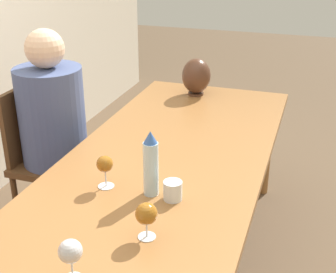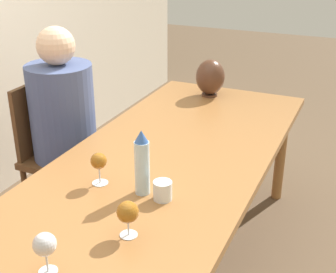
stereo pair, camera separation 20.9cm
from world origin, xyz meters
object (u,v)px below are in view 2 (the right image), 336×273
(wine_glass_4, at_px, (45,245))
(chair_far, at_px, (57,150))
(vase, at_px, (210,77))
(person_far, at_px, (66,127))
(water_bottle, at_px, (142,163))
(wine_glass_3, at_px, (128,213))
(water_tumbler, at_px, (163,190))
(wine_glass_2, at_px, (99,162))

(wine_glass_4, bearing_deg, chair_far, 36.09)
(vase, height_order, chair_far, vase)
(person_far, bearing_deg, water_bottle, -125.31)
(wine_glass_3, bearing_deg, vase, 8.94)
(vase, bearing_deg, water_tumbler, -168.82)
(wine_glass_2, distance_m, wine_glass_3, 0.41)
(water_bottle, height_order, wine_glass_4, water_bottle)
(wine_glass_2, relative_size, chair_far, 0.16)
(chair_far, bearing_deg, wine_glass_4, -143.91)
(water_tumbler, xyz_separation_m, wine_glass_4, (-0.56, 0.16, 0.07))
(wine_glass_4, xyz_separation_m, chair_far, (1.15, 0.84, -0.33))
(water_tumbler, xyz_separation_m, wine_glass_3, (-0.28, 0.01, 0.06))
(wine_glass_2, xyz_separation_m, person_far, (0.58, 0.60, -0.16))
(water_bottle, relative_size, water_tumbler, 3.51)
(chair_far, bearing_deg, vase, -44.77)
(person_far, bearing_deg, vase, -41.26)
(wine_glass_4, distance_m, chair_far, 1.46)
(water_tumbler, bearing_deg, person_far, 57.18)
(water_bottle, xyz_separation_m, chair_far, (0.57, 0.89, -0.36))
(wine_glass_4, bearing_deg, water_bottle, -5.49)
(wine_glass_2, xyz_separation_m, chair_far, (0.58, 0.69, -0.33))
(vase, distance_m, chair_far, 1.10)
(wine_glass_3, distance_m, chair_far, 1.35)
(water_bottle, relative_size, chair_far, 0.31)
(wine_glass_4, bearing_deg, wine_glass_3, -27.17)
(vase, relative_size, person_far, 0.20)
(wine_glass_4, height_order, chair_far, chair_far)
(water_tumbler, xyz_separation_m, vase, (1.32, 0.26, 0.09))
(water_bottle, bearing_deg, wine_glass_4, 174.51)
(water_bottle, height_order, vase, water_bottle)
(water_tumbler, xyz_separation_m, person_far, (0.59, 0.91, -0.10))
(wine_glass_2, height_order, wine_glass_3, wine_glass_2)
(water_bottle, height_order, person_far, person_far)
(water_bottle, relative_size, person_far, 0.23)
(chair_far, bearing_deg, wine_glass_3, -131.32)
(water_tumbler, height_order, person_far, person_far)
(water_tumbler, relative_size, wine_glass_2, 0.56)
(vase, xyz_separation_m, chair_far, (-0.74, 0.73, -0.35))
(water_bottle, distance_m, person_far, 1.01)
(wine_glass_3, bearing_deg, person_far, 46.11)
(water_bottle, bearing_deg, person_far, 54.69)
(person_far, bearing_deg, water_tumbler, -122.82)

